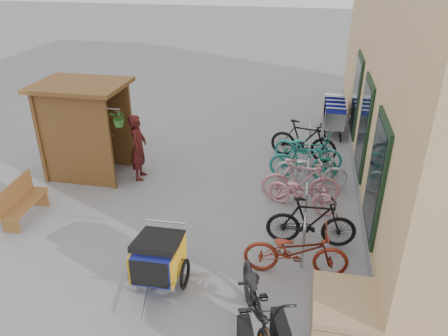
% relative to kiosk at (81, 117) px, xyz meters
% --- Properties ---
extents(ground, '(80.00, 80.00, 0.00)m').
position_rel_kiosk_xyz_m(ground, '(3.28, -2.47, -1.55)').
color(ground, gray).
extents(kiosk, '(2.49, 1.65, 2.40)m').
position_rel_kiosk_xyz_m(kiosk, '(0.00, 0.00, 0.00)').
color(kiosk, brown).
rests_on(kiosk, ground).
extents(bike_rack, '(0.05, 5.35, 0.86)m').
position_rel_kiosk_xyz_m(bike_rack, '(5.58, -0.07, -1.04)').
color(bike_rack, '#A5A8AD').
rests_on(bike_rack, ground).
extents(pallet_stack, '(1.00, 1.20, 0.40)m').
position_rel_kiosk_xyz_m(pallet_stack, '(6.28, -3.87, -1.34)').
color(pallet_stack, tan).
rests_on(pallet_stack, ground).
extents(bench, '(0.52, 1.38, 0.86)m').
position_rel_kiosk_xyz_m(bench, '(-0.39, -2.24, -1.11)').
color(bench, brown).
rests_on(bench, ground).
extents(shopping_carts, '(0.62, 2.09, 1.11)m').
position_rel_kiosk_xyz_m(shopping_carts, '(6.28, 4.32, -0.90)').
color(shopping_carts, silver).
rests_on(shopping_carts, ground).
extents(child_trailer, '(0.99, 1.66, 0.98)m').
position_rel_kiosk_xyz_m(child_trailer, '(3.15, -3.61, -1.01)').
color(child_trailer, navy).
rests_on(child_trailer, ground).
extents(cargo_bike, '(1.40, 2.33, 1.16)m').
position_rel_kiosk_xyz_m(cargo_bike, '(4.98, -4.49, -0.98)').
color(cargo_bike, black).
rests_on(cargo_bike, ground).
extents(person_kiosk, '(0.48, 0.66, 1.68)m').
position_rel_kiosk_xyz_m(person_kiosk, '(1.41, 0.05, -0.71)').
color(person_kiosk, maroon).
rests_on(person_kiosk, ground).
extents(bike_0, '(1.88, 0.76, 0.97)m').
position_rel_kiosk_xyz_m(bike_0, '(5.46, -2.92, -1.07)').
color(bike_0, maroon).
rests_on(bike_0, ground).
extents(bike_1, '(1.77, 0.59, 1.05)m').
position_rel_kiosk_xyz_m(bike_1, '(5.70, -1.98, -1.03)').
color(bike_1, black).
rests_on(bike_1, ground).
extents(bike_2, '(1.69, 1.05, 0.84)m').
position_rel_kiosk_xyz_m(bike_2, '(5.48, -0.67, -1.13)').
color(bike_2, '#D18794').
rests_on(bike_2, ground).
extents(bike_3, '(1.81, 0.57, 1.08)m').
position_rel_kiosk_xyz_m(bike_3, '(5.43, -0.38, -1.01)').
color(bike_3, '#D18794').
rests_on(bike_3, ground).
extents(bike_4, '(1.81, 0.78, 0.93)m').
position_rel_kiosk_xyz_m(bike_4, '(5.66, 0.44, -1.09)').
color(bike_4, '#AEADB2').
rests_on(bike_4, ground).
extents(bike_5, '(1.72, 0.53, 1.02)m').
position_rel_kiosk_xyz_m(bike_5, '(5.45, 0.75, -1.04)').
color(bike_5, teal).
rests_on(bike_5, ground).
extents(bike_6, '(1.98, 1.18, 0.98)m').
position_rel_kiosk_xyz_m(bike_6, '(5.55, 1.57, -1.06)').
color(bike_6, teal).
rests_on(bike_6, ground).
extents(bike_7, '(1.92, 0.93, 1.11)m').
position_rel_kiosk_xyz_m(bike_7, '(5.41, 1.98, -1.00)').
color(bike_7, black).
rests_on(bike_7, ground).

